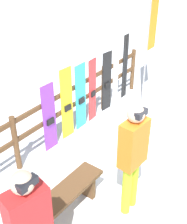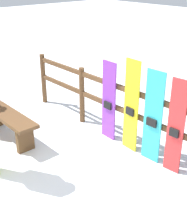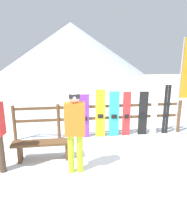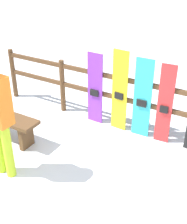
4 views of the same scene
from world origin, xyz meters
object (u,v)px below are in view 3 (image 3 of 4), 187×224
at_px(ski_pair_white, 154,107).
at_px(ski_pair_black, 166,110).
at_px(snowboard_red, 126,114).
at_px(snowboard_purple, 84,117).
at_px(rental_flag, 184,78).
at_px(bench, 43,146).
at_px(person_orange, 75,126).
at_px(snowboard_black_stripe, 143,114).
at_px(snowboard_cyan, 114,114).
at_px(snowboard_yellow, 100,114).

xyz_separation_m(ski_pair_white, ski_pair_black, (0.40, 0.00, -0.09)).
bearing_deg(ski_pair_white, snowboard_red, -179.78).
height_order(snowboard_purple, snowboard_red, snowboard_red).
bearing_deg(rental_flag, bench, -168.19).
bearing_deg(bench, person_orange, -42.10).
relative_size(person_orange, snowboard_black_stripe, 1.29).
distance_m(snowboard_purple, rental_flag, 3.10).
height_order(snowboard_purple, ski_pair_black, ski_pair_black).
distance_m(bench, snowboard_red, 2.79).
distance_m(snowboard_cyan, rental_flag, 2.28).
bearing_deg(ski_pair_black, rental_flag, -65.99).
xyz_separation_m(person_orange, snowboard_black_stripe, (2.23, 1.97, -0.37)).
xyz_separation_m(snowboard_yellow, ski_pair_black, (2.12, 0.00, 0.05)).
xyz_separation_m(person_orange, snowboard_cyan, (1.30, 1.97, -0.35)).
relative_size(snowboard_yellow, snowboard_black_stripe, 1.07).
bearing_deg(snowboard_black_stripe, person_orange, -138.57).
xyz_separation_m(snowboard_purple, snowboard_red, (1.32, 0.00, 0.02)).
distance_m(person_orange, snowboard_cyan, 2.39).
distance_m(snowboard_black_stripe, ski_pair_black, 0.77).
xyz_separation_m(bench, person_orange, (0.74, -0.67, 0.70)).
xyz_separation_m(person_orange, snowboard_red, (1.70, 1.97, -0.37)).
height_order(snowboard_black_stripe, rental_flag, rental_flag).
relative_size(snowboard_yellow, snowboard_cyan, 1.05).
distance_m(person_orange, ski_pair_white, 3.27).
height_order(snowboard_red, rental_flag, rental_flag).
distance_m(person_orange, ski_pair_black, 3.60).
distance_m(snowboard_purple, ski_pair_white, 2.22).
bearing_deg(person_orange, bench, 137.90).
xyz_separation_m(person_orange, ski_pair_black, (3.00, 1.97, -0.27)).
distance_m(snowboard_red, snowboard_black_stripe, 0.53).
height_order(bench, ski_pair_white, ski_pair_white).
bearing_deg(rental_flag, ski_pair_white, 142.17).
bearing_deg(bench, snowboard_purple, 49.25).
relative_size(snowboard_purple, snowboard_yellow, 0.91).
distance_m(snowboard_cyan, snowboard_red, 0.39).
xyz_separation_m(bench, snowboard_red, (2.44, 1.30, 0.34)).
xyz_separation_m(person_orange, rental_flag, (3.21, 1.50, 0.80)).
bearing_deg(ski_pair_black, snowboard_yellow, -179.91).
bearing_deg(bench, rental_flag, 11.81).
height_order(bench, snowboard_yellow, snowboard_yellow).
xyz_separation_m(snowboard_purple, rental_flag, (2.83, -0.48, 1.18)).
xyz_separation_m(snowboard_purple, ski_pair_black, (2.62, 0.00, 0.12)).
relative_size(person_orange, snowboard_cyan, 1.27).
distance_m(snowboard_yellow, rental_flag, 2.63).
bearing_deg(snowboard_yellow, snowboard_cyan, -0.01).
relative_size(ski_pair_white, rental_flag, 0.60).
height_order(person_orange, ski_pair_black, person_orange).
bearing_deg(snowboard_yellow, snowboard_purple, -179.98).
bearing_deg(snowboard_black_stripe, snowboard_purple, -180.00).
bearing_deg(ski_pair_white, ski_pair_black, 0.00).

